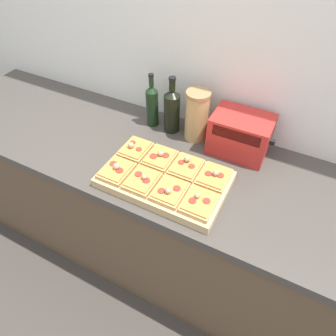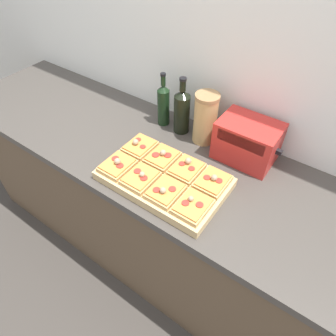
# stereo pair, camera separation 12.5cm
# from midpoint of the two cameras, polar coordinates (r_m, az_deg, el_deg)

# --- Properties ---
(ground_plane) EXTENTS (12.00, 12.00, 0.00)m
(ground_plane) POSITION_cam_midpoint_polar(r_m,az_deg,el_deg) (1.99, -7.00, -23.59)
(ground_plane) COLOR #3D3833
(wall_back) EXTENTS (6.00, 0.06, 2.50)m
(wall_back) POSITION_cam_midpoint_polar(r_m,az_deg,el_deg) (1.46, 3.65, 20.60)
(wall_back) COLOR silver
(wall_back) RESTS_ON ground_plane
(kitchen_counter) EXTENTS (2.63, 0.67, 0.90)m
(kitchen_counter) POSITION_cam_midpoint_polar(r_m,az_deg,el_deg) (1.72, -2.55, -9.26)
(kitchen_counter) COLOR brown
(kitchen_counter) RESTS_ON ground_plane
(cutting_board) EXTENTS (0.52, 0.32, 0.04)m
(cutting_board) POSITION_cam_midpoint_polar(r_m,az_deg,el_deg) (1.26, -3.46, -2.29)
(cutting_board) COLOR tan
(cutting_board) RESTS_ON kitchen_counter
(pizza_slice_back_left) EXTENTS (0.12, 0.14, 0.06)m
(pizza_slice_back_left) POSITION_cam_midpoint_polar(r_m,az_deg,el_deg) (1.37, -8.88, 3.48)
(pizza_slice_back_left) COLOR tan
(pizza_slice_back_left) RESTS_ON cutting_board
(pizza_slice_back_midleft) EXTENTS (0.12, 0.14, 0.05)m
(pizza_slice_back_midleft) POSITION_cam_midpoint_polar(r_m,az_deg,el_deg) (1.31, -4.26, 1.85)
(pizza_slice_back_midleft) COLOR tan
(pizza_slice_back_midleft) RESTS_ON cutting_board
(pizza_slice_back_midright) EXTENTS (0.12, 0.14, 0.06)m
(pizza_slice_back_midright) POSITION_cam_midpoint_polar(r_m,az_deg,el_deg) (1.27, 0.68, 0.11)
(pizza_slice_back_midright) COLOR tan
(pizza_slice_back_midright) RESTS_ON cutting_board
(pizza_slice_back_right) EXTENTS (0.12, 0.14, 0.05)m
(pizza_slice_back_right) POSITION_cam_midpoint_polar(r_m,az_deg,el_deg) (1.23, 5.93, -1.82)
(pizza_slice_back_right) COLOR tan
(pizza_slice_back_right) RESTS_ON cutting_board
(pizza_slice_front_left) EXTENTS (0.12, 0.14, 0.06)m
(pizza_slice_front_left) POSITION_cam_midpoint_polar(r_m,az_deg,el_deg) (1.28, -12.59, -0.54)
(pizza_slice_front_left) COLOR tan
(pizza_slice_front_left) RESTS_ON cutting_board
(pizza_slice_front_midleft) EXTENTS (0.12, 0.14, 0.05)m
(pizza_slice_front_midleft) POSITION_cam_midpoint_polar(r_m,az_deg,el_deg) (1.22, -7.86, -2.49)
(pizza_slice_front_midleft) COLOR tan
(pizza_slice_front_midleft) RESTS_ON cutting_board
(pizza_slice_front_midright) EXTENTS (0.12, 0.14, 0.05)m
(pizza_slice_front_midright) POSITION_cam_midpoint_polar(r_m,az_deg,el_deg) (1.17, -2.72, -4.60)
(pizza_slice_front_midright) COLOR tan
(pizza_slice_front_midright) RESTS_ON cutting_board
(pizza_slice_front_right) EXTENTS (0.12, 0.14, 0.05)m
(pizza_slice_front_right) POSITION_cam_midpoint_polar(r_m,az_deg,el_deg) (1.14, 2.88, -6.78)
(pizza_slice_front_right) COLOR tan
(pizza_slice_front_right) RESTS_ON cutting_board
(olive_oil_bottle) EXTENTS (0.06, 0.06, 0.28)m
(olive_oil_bottle) POSITION_cam_midpoint_polar(r_m,az_deg,el_deg) (1.54, -5.40, 11.80)
(olive_oil_bottle) COLOR black
(olive_oil_bottle) RESTS_ON kitchen_counter
(wine_bottle) EXTENTS (0.08, 0.08, 0.29)m
(wine_bottle) POSITION_cam_midpoint_polar(r_m,az_deg,el_deg) (1.48, -1.69, 10.93)
(wine_bottle) COLOR black
(wine_bottle) RESTS_ON kitchen_counter
(grain_jar_tall) EXTENTS (0.11, 0.11, 0.25)m
(grain_jar_tall) POSITION_cam_midpoint_polar(r_m,az_deg,el_deg) (1.43, 2.98, 9.81)
(grain_jar_tall) COLOR tan
(grain_jar_tall) RESTS_ON kitchen_counter
(toaster_oven) EXTENTS (0.29, 0.19, 0.19)m
(toaster_oven) POSITION_cam_midpoint_polar(r_m,az_deg,el_deg) (1.39, 11.11, 6.16)
(toaster_oven) COLOR red
(toaster_oven) RESTS_ON kitchen_counter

